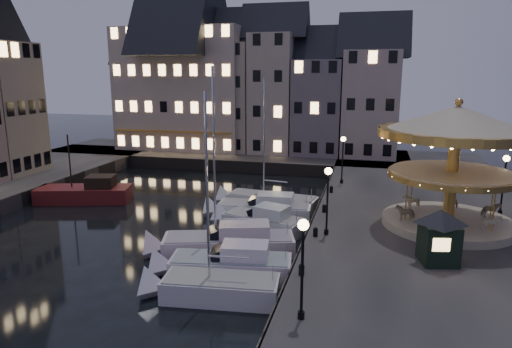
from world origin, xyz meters
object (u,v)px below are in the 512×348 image
(carousel, at_px, (455,144))
(ticket_kiosk, at_px, (440,227))
(streetlamp_d, at_px, (504,176))
(motorboat_b, at_px, (223,266))
(streetlamp_c, at_px, (343,153))
(bollard_b, at_px, (315,231))
(streetlamp_a, at_px, (303,255))
(bollard_c, at_px, (324,208))
(motorboat_e, at_px, (259,210))
(bollard_d, at_px, (331,189))
(motorboat_d, at_px, (258,222))
(bollard_a, at_px, (302,269))
(motorboat_c, at_px, (222,243))
(motorboat_a, at_px, (209,288))
(streetlamp_b, at_px, (328,191))
(motorboat_f, at_px, (265,201))
(red_fishing_boat, at_px, (86,194))

(carousel, xyz_separation_m, ticket_kiosk, (-1.37, -6.20, -3.42))
(streetlamp_d, xyz_separation_m, motorboat_b, (-16.40, -11.52, -3.38))
(streetlamp_c, distance_m, bollard_b, 14.22)
(bollard_b, bearing_deg, streetlamp_a, -86.39)
(bollard_c, xyz_separation_m, motorboat_e, (-5.10, 1.47, -0.96))
(bollard_d, relative_size, motorboat_d, 0.08)
(ticket_kiosk, bearing_deg, streetlamp_d, 61.59)
(streetlamp_d, relative_size, bollard_a, 7.32)
(bollard_b, relative_size, motorboat_e, 0.07)
(motorboat_c, height_order, carousel, motorboat_c)
(ticket_kiosk, bearing_deg, bollard_c, 132.19)
(bollard_d, xyz_separation_m, motorboat_a, (-4.39, -17.05, -1.07))
(streetlamp_b, distance_m, motorboat_c, 7.18)
(bollard_b, bearing_deg, bollard_c, 90.00)
(bollard_b, bearing_deg, streetlamp_c, 87.55)
(streetlamp_c, xyz_separation_m, motorboat_a, (-4.99, -20.55, -3.48))
(motorboat_e, height_order, ticket_kiosk, ticket_kiosk)
(motorboat_c, height_order, motorboat_e, motorboat_c)
(motorboat_d, distance_m, motorboat_f, 5.51)
(bollard_a, distance_m, red_fishing_boat, 24.22)
(red_fishing_boat, bearing_deg, motorboat_e, -2.52)
(streetlamp_b, height_order, bollard_d, streetlamp_b)
(streetlamp_a, bearing_deg, motorboat_c, 125.88)
(motorboat_a, distance_m, motorboat_c, 5.74)
(motorboat_b, distance_m, motorboat_d, 7.76)
(streetlamp_c, bearing_deg, motorboat_d, -116.31)
(streetlamp_d, bearing_deg, ticket_kiosk, -118.41)
(streetlamp_d, bearing_deg, streetlamp_c, 150.09)
(streetlamp_b, xyz_separation_m, motorboat_f, (-5.83, 8.69, -3.49))
(streetlamp_b, distance_m, motorboat_f, 11.03)
(bollard_a, relative_size, motorboat_f, 0.05)
(motorboat_c, distance_m, carousel, 15.60)
(streetlamp_c, distance_m, motorboat_e, 10.03)
(motorboat_c, relative_size, motorboat_d, 1.77)
(bollard_b, distance_m, motorboat_d, 5.91)
(streetlamp_d, relative_size, motorboat_c, 0.35)
(motorboat_c, xyz_separation_m, motorboat_e, (0.49, 7.41, -0.04))
(motorboat_d, bearing_deg, motorboat_e, 102.92)
(motorboat_a, bearing_deg, streetlamp_d, 40.77)
(motorboat_f, xyz_separation_m, carousel, (13.20, -5.28, 6.13))
(streetlamp_c, xyz_separation_m, streetlamp_d, (11.30, -6.50, 0.00))
(streetlamp_c, bearing_deg, streetlamp_a, -90.00)
(bollard_a, relative_size, motorboat_e, 0.07)
(motorboat_c, distance_m, motorboat_e, 7.43)
(motorboat_e, bearing_deg, red_fishing_boat, 177.48)
(motorboat_f, relative_size, ticket_kiosk, 3.43)
(motorboat_c, relative_size, carousel, 1.29)
(bollard_c, height_order, motorboat_b, motorboat_b)
(red_fishing_boat, bearing_deg, motorboat_c, -28.29)
(motorboat_b, xyz_separation_m, ticket_kiosk, (11.11, 1.73, 2.60))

